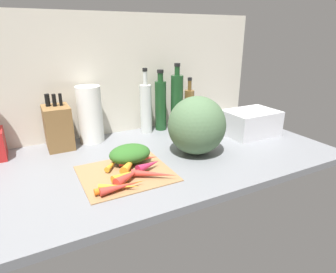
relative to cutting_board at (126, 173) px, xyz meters
The scene contains 22 objects.
ground_plane 15.54cm from the cutting_board, 46.04° to the left, with size 170.00×80.00×3.00cm, color slate.
wall_back 58.74cm from the cutting_board, 77.82° to the left, with size 170.00×3.00×60.00cm, color beige.
cutting_board is the anchor object (origin of this frame).
carrot_0 8.91cm from the cutting_board, 33.79° to the left, with size 3.57×3.57×15.94cm, color red.
carrot_1 12.49cm from the cutting_board, 117.26° to the right, with size 2.24×2.24×17.73cm, color orange.
carrot_2 5.72cm from the cutting_board, 109.51° to the right, with size 3.19×3.19×11.02cm, color orange.
carrot_3 11.73cm from the cutting_board, 48.15° to the right, with size 2.60×2.60×16.62cm, color red.
carrot_4 13.46cm from the cutting_board, 117.99° to the right, with size 2.75×2.75×13.63cm, color red.
carrot_5 5.36cm from the cutting_board, 45.87° to the left, with size 3.53×3.53×15.93cm, color orange.
carrot_6 12.59cm from the cutting_board, 118.74° to the right, with size 2.05×2.05×14.19cm, color orange.
carrot_7 6.87cm from the cutting_board, 97.52° to the right, with size 3.58×3.58×13.60cm, color red.
carrot_8 7.95cm from the cutting_board, 109.87° to the left, with size 2.18×2.18×11.74cm, color orange.
carrot_9 9.14cm from the cutting_board, 11.71° to the right, with size 3.43×3.43×10.78cm, color #B2264C.
carrot_greens_pile 10.04cm from the cutting_board, 59.04° to the left, with size 16.97×13.06×7.18cm, color #2D6023.
winter_squash 37.25cm from the cutting_board, ahead, with size 25.46×24.62×25.45cm, color #4C6B47.
knife_block 44.51cm from the cutting_board, 114.48° to the left, with size 11.38×14.72×25.14cm.
paper_towel_roll 42.80cm from the cutting_board, 94.04° to the left, with size 11.55×11.55×27.28cm, color white.
bottle_0 50.19cm from the cutting_board, 57.19° to the left, with size 6.07×6.07×33.92cm.
bottle_1 56.29cm from the cutting_board, 49.70° to the left, with size 6.04×6.04×32.49cm.
bottle_2 60.33cm from the cutting_board, 41.54° to the left, with size 6.66×6.66×35.66cm.
bottle_3 68.29cm from the cutting_board, 37.82° to the left, with size 5.46×5.46×27.29cm.
dish_rack 74.65cm from the cutting_board, ahead, with size 26.47×19.34×12.71cm, color silver.
Camera 1 is at (-40.96, -103.47, 50.46)cm, focal length 30.22 mm.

